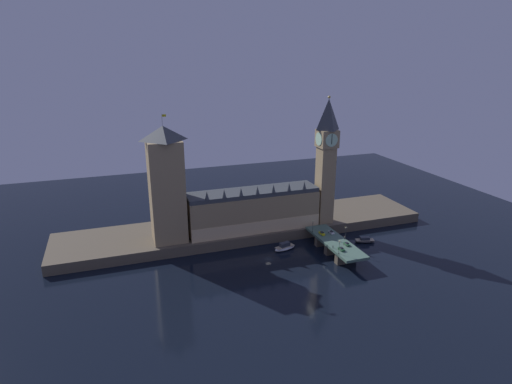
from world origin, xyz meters
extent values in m
plane|color=black|center=(0.00, 0.00, 0.00)|extent=(400.00, 400.00, 0.00)
cube|color=brown|center=(0.00, 39.00, 2.87)|extent=(220.00, 42.00, 5.74)
cube|color=#9E845B|center=(1.56, 29.77, 16.26)|extent=(75.86, 18.54, 21.04)
cube|color=beige|center=(1.56, 20.38, 9.52)|extent=(75.86, 0.20, 7.57)
cube|color=#383D42|center=(1.56, 29.77, 27.97)|extent=(75.86, 17.06, 2.40)
cone|color=#383D42|center=(-26.89, 21.89, 31.49)|extent=(2.40, 2.40, 4.63)
cone|color=#383D42|center=(-17.40, 21.89, 31.49)|extent=(2.40, 2.40, 4.63)
cone|color=#383D42|center=(-7.92, 21.89, 31.49)|extent=(2.40, 2.40, 4.63)
cone|color=#383D42|center=(1.56, 21.89, 31.49)|extent=(2.40, 2.40, 4.63)
cone|color=#383D42|center=(11.05, 21.89, 31.49)|extent=(2.40, 2.40, 4.63)
cone|color=#383D42|center=(20.53, 21.89, 31.49)|extent=(2.40, 2.40, 4.63)
cone|color=#383D42|center=(30.01, 21.89, 31.49)|extent=(2.40, 2.40, 4.63)
cube|color=#9E845B|center=(45.39, 25.96, 28.79)|extent=(8.93, 8.93, 46.10)
cube|color=#9E845B|center=(45.39, 25.96, 56.84)|extent=(10.53, 10.53, 10.01)
cylinder|color=#B7E5B7|center=(45.39, 20.57, 56.84)|extent=(7.54, 0.25, 7.54)
cylinder|color=#B7E5B7|center=(45.39, 31.36, 56.84)|extent=(7.54, 0.25, 7.54)
cylinder|color=#B7E5B7|center=(50.79, 25.96, 56.84)|extent=(0.25, 7.54, 7.54)
cylinder|color=#B7E5B7|center=(40.00, 25.96, 56.84)|extent=(0.25, 7.54, 7.54)
cube|color=black|center=(45.39, 20.39, 57.41)|extent=(0.36, 0.10, 5.66)
pyramid|color=#383D42|center=(45.39, 25.96, 70.61)|extent=(10.53, 10.53, 17.52)
sphere|color=gold|center=(45.39, 25.96, 80.17)|extent=(1.60, 1.60, 1.60)
cube|color=#9E845B|center=(-46.65, 30.34, 33.30)|extent=(17.68, 17.68, 55.13)
pyramid|color=#383D42|center=(-46.65, 30.34, 64.59)|extent=(18.04, 18.04, 7.44)
cylinder|color=#99999E|center=(-46.65, 30.34, 71.31)|extent=(0.24, 0.24, 6.00)
cube|color=gold|center=(-45.55, 30.34, 73.41)|extent=(2.00, 0.08, 1.20)
cube|color=#476656|center=(36.47, -5.00, 6.67)|extent=(13.21, 46.00, 1.40)
cube|color=brown|center=(36.47, -16.50, 2.98)|extent=(11.23, 3.20, 5.97)
cube|color=brown|center=(36.47, -5.00, 2.98)|extent=(11.23, 3.20, 5.97)
cube|color=brown|center=(36.47, 6.50, 2.98)|extent=(11.23, 3.20, 5.97)
cube|color=yellow|center=(33.57, 4.86, 7.98)|extent=(1.87, 4.61, 0.86)
cube|color=black|center=(33.57, 4.86, 8.63)|extent=(1.53, 2.07, 0.45)
cylinder|color=black|center=(32.68, 6.29, 7.69)|extent=(0.22, 0.64, 0.64)
cylinder|color=black|center=(34.45, 6.29, 7.69)|extent=(0.22, 0.64, 0.64)
cylinder|color=black|center=(32.68, 3.43, 7.69)|extent=(0.22, 0.64, 0.64)
cylinder|color=black|center=(34.45, 3.43, 7.69)|extent=(0.22, 0.64, 0.64)
cube|color=#235633|center=(33.57, -16.48, 7.99)|extent=(1.89, 4.12, 0.90)
cube|color=black|center=(33.57, -16.48, 8.66)|extent=(1.55, 1.85, 0.45)
cylinder|color=black|center=(32.67, -15.21, 7.69)|extent=(0.22, 0.64, 0.64)
cylinder|color=black|center=(34.46, -15.21, 7.69)|extent=(0.22, 0.64, 0.64)
cylinder|color=black|center=(32.67, -17.76, 7.69)|extent=(0.22, 0.64, 0.64)
cylinder|color=black|center=(34.46, -17.76, 7.69)|extent=(0.22, 0.64, 0.64)
cube|color=#235633|center=(39.38, -11.97, 7.95)|extent=(1.88, 4.03, 0.82)
cube|color=black|center=(39.38, -11.97, 8.59)|extent=(1.54, 1.81, 0.45)
cylinder|color=black|center=(40.27, -13.22, 7.69)|extent=(0.22, 0.64, 0.64)
cylinder|color=black|center=(38.48, -13.22, 7.69)|extent=(0.22, 0.64, 0.64)
cylinder|color=black|center=(40.27, -10.72, 7.69)|extent=(0.22, 0.64, 0.64)
cylinder|color=black|center=(38.48, -10.72, 7.69)|extent=(0.22, 0.64, 0.64)
cube|color=silver|center=(39.38, 4.58, 7.91)|extent=(1.86, 4.25, 0.74)
cube|color=black|center=(39.38, 4.58, 8.51)|extent=(1.53, 1.91, 0.45)
cylinder|color=black|center=(40.26, 3.26, 7.69)|extent=(0.22, 0.64, 0.64)
cylinder|color=black|center=(38.49, 3.26, 7.69)|extent=(0.22, 0.64, 0.64)
cylinder|color=black|center=(40.26, 5.90, 7.69)|extent=(0.22, 0.64, 0.64)
cylinder|color=black|center=(38.49, 5.90, 7.69)|extent=(0.22, 0.64, 0.64)
cylinder|color=black|center=(30.66, -13.02, 7.79)|extent=(0.28, 0.28, 0.84)
cylinder|color=black|center=(30.66, -13.02, 8.56)|extent=(0.38, 0.38, 0.70)
sphere|color=tan|center=(30.66, -13.02, 9.02)|extent=(0.23, 0.23, 0.23)
cylinder|color=black|center=(42.28, -4.68, 7.78)|extent=(0.28, 0.28, 0.82)
cylinder|color=gray|center=(42.28, -4.68, 8.54)|extent=(0.38, 0.38, 0.69)
sphere|color=tan|center=(42.28, -4.68, 8.99)|extent=(0.22, 0.22, 0.22)
cylinder|color=#2D3333|center=(30.26, -19.72, 7.62)|extent=(0.56, 0.56, 0.50)
cylinder|color=#2D3333|center=(30.26, -19.72, 10.84)|extent=(0.18, 0.18, 5.94)
sphere|color=#F9E5A3|center=(30.26, -19.72, 14.36)|extent=(0.60, 0.60, 0.60)
sphere|color=#F9E5A3|center=(29.81, -19.72, 14.01)|extent=(0.44, 0.44, 0.44)
sphere|color=#F9E5A3|center=(30.71, -19.72, 14.01)|extent=(0.44, 0.44, 0.44)
cylinder|color=#2D3333|center=(42.68, -5.00, 7.62)|extent=(0.56, 0.56, 0.50)
cylinder|color=#2D3333|center=(42.68, -5.00, 10.87)|extent=(0.18, 0.18, 6.00)
sphere|color=#F9E5A3|center=(42.68, -5.00, 14.41)|extent=(0.60, 0.60, 0.60)
sphere|color=#F9E5A3|center=(42.23, -5.00, 14.06)|extent=(0.44, 0.44, 0.44)
sphere|color=#F9E5A3|center=(43.13, -5.00, 14.06)|extent=(0.44, 0.44, 0.44)
cylinder|color=#2D3333|center=(30.26, 9.72, 7.62)|extent=(0.56, 0.56, 0.50)
cylinder|color=#2D3333|center=(30.26, 9.72, 10.86)|extent=(0.18, 0.18, 5.98)
sphere|color=#F9E5A3|center=(30.26, 9.72, 14.40)|extent=(0.60, 0.60, 0.60)
sphere|color=#F9E5A3|center=(29.81, 9.72, 14.05)|extent=(0.44, 0.44, 0.44)
sphere|color=#F9E5A3|center=(30.71, 9.72, 14.05)|extent=(0.44, 0.44, 0.44)
ellipsoid|color=white|center=(12.53, 7.59, 1.11)|extent=(13.33, 7.16, 2.23)
cube|color=tan|center=(12.53, 7.59, 2.13)|extent=(11.65, 5.96, 0.24)
cube|color=#2D333D|center=(12.53, 7.59, 3.36)|extent=(6.17, 3.96, 2.23)
ellipsoid|color=#28282D|center=(59.75, 1.73, 0.82)|extent=(12.54, 7.70, 1.64)
cube|color=tan|center=(59.75, 1.73, 1.57)|extent=(10.93, 6.43, 0.24)
cube|color=#2D333D|center=(59.75, 1.73, 2.51)|extent=(5.87, 4.19, 1.64)
camera|label=1|loc=(-73.00, -189.82, 102.66)|focal=30.00mm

